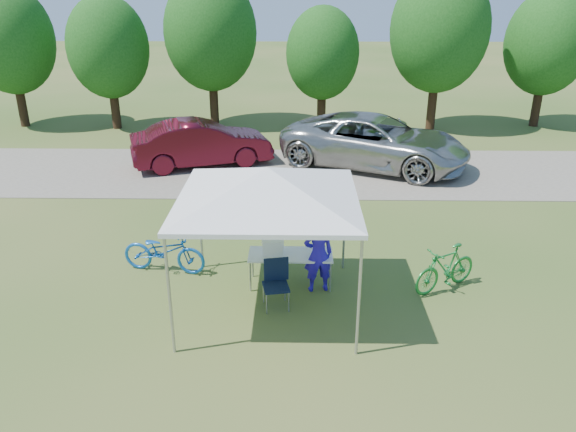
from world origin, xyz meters
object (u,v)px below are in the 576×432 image
object	(u,v)px
folding_chair	(276,279)
cyclist	(318,254)
minivan	(375,141)
folding_table	(290,256)
cooler	(273,247)
bike_green	(446,268)
bike_blue	(164,251)
sedan	(202,143)

from	to	relation	value
folding_chair	cyclist	bearing A→B (deg)	23.21
folding_chair	minivan	bearing A→B (deg)	59.99
minivan	folding_table	bearing A→B (deg)	-174.83
minivan	cooler	bearing A→B (deg)	-177.06
folding_chair	minivan	xyz separation A→B (m)	(2.91, 8.60, 0.32)
bike_green	minivan	size ratio (longest dim) A/B	0.26
folding_table	bike_blue	world-z (taller)	bike_blue
bike_blue	bike_green	size ratio (longest dim) A/B	1.15
folding_chair	bike_blue	size ratio (longest dim) A/B	0.51
bike_blue	minivan	distance (m)	9.05
minivan	sedan	size ratio (longest dim) A/B	1.33
folding_chair	sedan	distance (m)	9.05
cyclist	folding_chair	bearing A→B (deg)	22.97
cyclist	sedan	world-z (taller)	cyclist
bike_blue	cyclist	bearing A→B (deg)	-92.42
folding_table	minivan	distance (m)	8.27
cyclist	bike_blue	size ratio (longest dim) A/B	0.88
minivan	bike_green	bearing A→B (deg)	-153.23
folding_table	folding_chair	distance (m)	0.82
cooler	bike_green	world-z (taller)	cooler
cooler	cyclist	size ratio (longest dim) A/B	0.27
bike_blue	folding_chair	bearing A→B (deg)	-107.70
bike_blue	sedan	world-z (taller)	sedan
folding_chair	cooler	xyz separation A→B (m)	(-0.08, 0.77, 0.30)
minivan	sedan	distance (m)	5.67
bike_green	sedan	world-z (taller)	sedan
folding_table	bike_green	world-z (taller)	bike_green
folding_table	cyclist	bearing A→B (deg)	-21.80
bike_blue	cooler	bearing A→B (deg)	-92.07
cooler	sedan	world-z (taller)	sedan
cooler	minivan	world-z (taller)	minivan
folding_chair	cyclist	world-z (taller)	cyclist
cooler	bike_green	bearing A→B (deg)	-2.32
folding_chair	cooler	distance (m)	0.83
sedan	minivan	bearing A→B (deg)	-109.14
cooler	bike_blue	world-z (taller)	cooler
folding_chair	cyclist	xyz separation A→B (m)	(0.80, 0.55, 0.25)
bike_green	minivan	xyz separation A→B (m)	(-0.40, 7.97, 0.39)
bike_blue	sedan	xyz separation A→B (m)	(-0.36, 7.34, 0.30)
folding_table	cyclist	distance (m)	0.60
minivan	cyclist	bearing A→B (deg)	-170.82
bike_green	sedan	bearing A→B (deg)	-174.44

